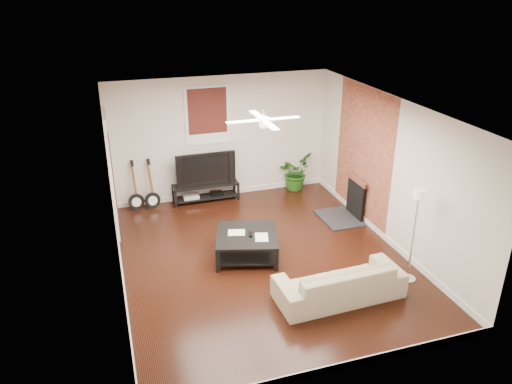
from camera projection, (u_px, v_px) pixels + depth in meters
room at (263, 188)px, 8.51m from camera, size 5.01×6.01×2.81m
brick_accent at (363, 155)px, 10.08m from camera, size 0.02×2.20×2.80m
fireplace at (347, 198)px, 10.37m from camera, size 0.80×1.10×0.92m
window_back at (207, 115)px, 10.80m from camera, size 1.00×0.06×1.30m
door_left at (112, 173)px, 9.55m from camera, size 0.08×1.00×2.50m
tv_stand at (206, 192)px, 11.29m from camera, size 1.50×0.40×0.42m
tv at (205, 168)px, 11.07m from camera, size 1.34×0.18×0.77m
coffee_table at (247, 245)px, 9.04m from camera, size 1.35×1.35×0.46m
sofa at (339, 281)px, 7.84m from camera, size 2.08×0.88×0.60m
floor_lamp at (413, 236)px, 8.09m from camera, size 0.29×0.29×1.68m
potted_plant at (295, 172)px, 11.85m from camera, size 1.03×1.04×0.87m
guitar_left at (135, 187)px, 10.69m from camera, size 0.38×0.29×1.13m
guitar_right at (151, 185)px, 10.76m from camera, size 0.40×0.32×1.13m
ceiling_fan at (263, 120)px, 8.03m from camera, size 1.24×1.24×0.32m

